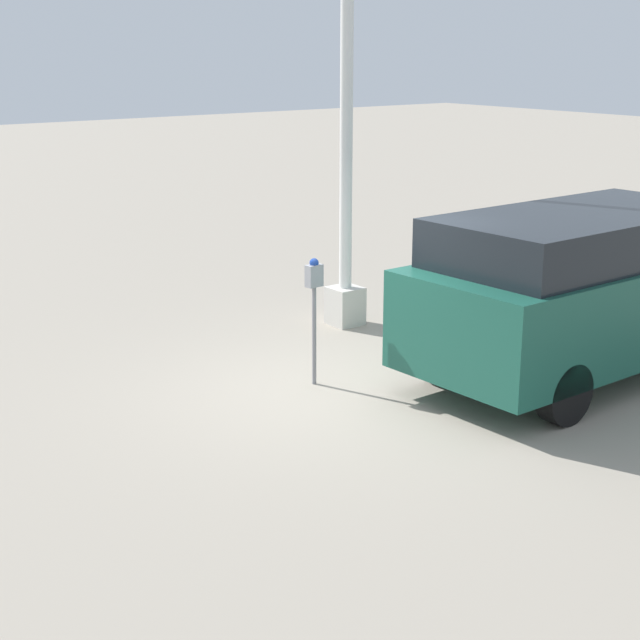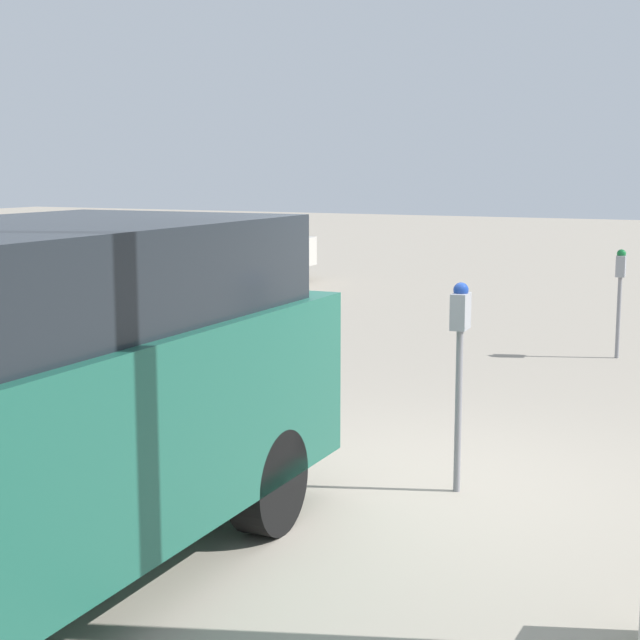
{
  "view_description": "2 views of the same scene",
  "coord_description": "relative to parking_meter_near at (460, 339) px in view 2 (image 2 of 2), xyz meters",
  "views": [
    {
      "loc": [
        -6.62,
        -8.54,
        3.95
      ],
      "look_at": [
        -0.69,
        -0.59,
        1.12
      ],
      "focal_mm": 55.0,
      "sensor_mm": 36.0,
      "label": 1
    },
    {
      "loc": [
        6.55,
        2.53,
        2.34
      ],
      "look_at": [
        0.3,
        -0.56,
        1.25
      ],
      "focal_mm": 55.0,
      "sensor_mm": 36.0,
      "label": 2
    }
  ],
  "objects": [
    {
      "name": "ground_plane",
      "position": [
        0.06,
        -0.38,
        -1.13
      ],
      "size": [
        80.0,
        80.0,
        0.0
      ],
      "primitive_type": "plane",
      "color": "gray"
    },
    {
      "name": "parking_meter_near",
      "position": [
        0.0,
        0.0,
        0.0
      ],
      "size": [
        0.21,
        0.13,
        1.54
      ],
      "rotation": [
        0.0,
        0.0,
        0.08
      ],
      "color": "gray",
      "rests_on": "ground"
    },
    {
      "name": "parking_meter_far",
      "position": [
        -5.75,
        0.16,
        -0.13
      ],
      "size": [
        0.21,
        0.13,
        1.35
      ],
      "rotation": [
        0.0,
        0.0,
        0.08
      ],
      "color": "gray",
      "rests_on": "ground"
    },
    {
      "name": "car_distant",
      "position": [
        -9.94,
        -7.86,
        -0.41
      ],
      "size": [
        4.1,
        2.13,
        1.35
      ],
      "rotation": [
        0.0,
        0.0,
        3.23
      ],
      "color": "#B7B2A8",
      "rests_on": "ground"
    }
  ]
}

